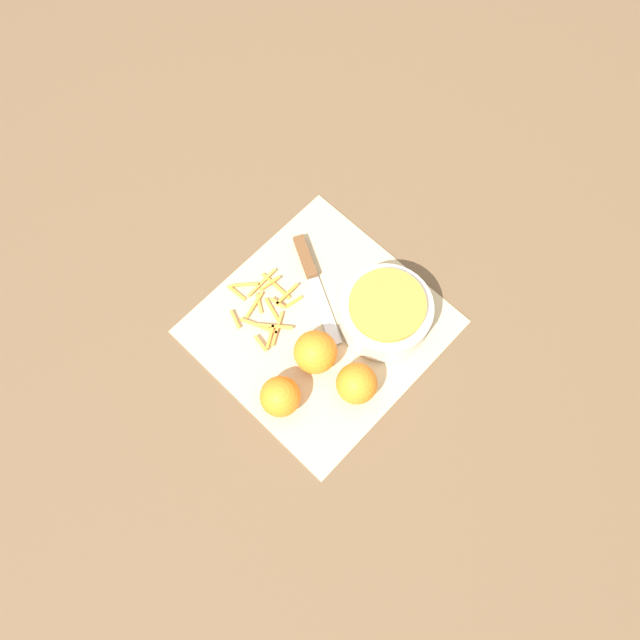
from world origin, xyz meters
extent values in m
plane|color=brown|center=(0.00, 0.00, 0.00)|extent=(4.00, 4.00, 0.00)
cube|color=#CCB284|center=(0.00, 0.00, 0.00)|extent=(0.39, 0.38, 0.01)
cylinder|color=silver|center=(-0.09, 0.07, 0.04)|extent=(0.16, 0.16, 0.06)
cylinder|color=orange|center=(-0.09, 0.07, 0.07)|extent=(0.13, 0.13, 0.02)
cube|color=brown|center=(-0.08, -0.11, 0.01)|extent=(0.06, 0.09, 0.02)
cube|color=silver|center=(-0.03, -0.01, 0.01)|extent=(0.08, 0.13, 0.00)
sphere|color=orange|center=(0.05, 0.04, 0.04)|extent=(0.07, 0.07, 0.07)
sphere|color=orange|center=(0.04, 0.12, 0.04)|extent=(0.07, 0.07, 0.07)
sphere|color=orange|center=(0.14, 0.05, 0.04)|extent=(0.07, 0.07, 0.07)
cube|color=orange|center=(0.00, -0.07, 0.01)|extent=(0.04, 0.01, 0.00)
cube|color=orange|center=(0.08, -0.05, 0.01)|extent=(0.04, 0.03, 0.00)
cube|color=gold|center=(0.06, -0.15, 0.01)|extent=(0.01, 0.04, 0.00)
cube|color=orange|center=(0.00, -0.11, 0.01)|extent=(0.01, 0.07, 0.00)
cube|color=orange|center=(0.04, -0.08, 0.01)|extent=(0.02, 0.05, 0.00)
cube|color=orange|center=(0.06, -0.06, 0.01)|extent=(0.04, 0.05, 0.00)
cube|color=orange|center=(0.00, -0.08, 0.01)|extent=(0.06, 0.01, 0.00)
cube|color=orange|center=(0.06, -0.05, 0.01)|extent=(0.06, 0.04, 0.00)
cube|color=orange|center=(0.10, -0.05, 0.01)|extent=(0.01, 0.03, 0.00)
cube|color=gold|center=(0.05, -0.11, 0.01)|extent=(0.02, 0.04, 0.00)
cube|color=orange|center=(0.10, -0.12, 0.01)|extent=(0.02, 0.04, 0.00)
cube|color=orange|center=(0.04, -0.15, 0.01)|extent=(0.04, 0.04, 0.00)
cube|color=#F19936|center=(0.01, -0.13, 0.01)|extent=(0.07, 0.01, 0.00)
cube|color=#F89D36|center=(0.02, -0.08, 0.01)|extent=(0.01, 0.03, 0.00)
cube|color=gold|center=(0.05, -0.11, 0.01)|extent=(0.05, 0.02, 0.00)
cube|color=orange|center=(0.08, -0.08, 0.01)|extent=(0.03, 0.07, 0.00)
cube|color=orange|center=(0.01, -0.12, 0.01)|extent=(0.04, 0.01, 0.00)
camera|label=1|loc=(0.27, 0.26, 1.05)|focal=35.00mm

